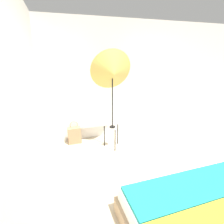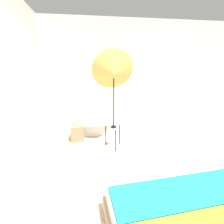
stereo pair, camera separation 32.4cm
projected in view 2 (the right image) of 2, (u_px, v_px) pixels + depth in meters
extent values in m
plane|color=tan|center=(172.00, 211.00, 2.22)|extent=(14.00, 14.00, 0.00)
cube|color=silver|center=(124.00, 81.00, 3.97)|extent=(8.00, 0.05, 2.60)
cube|color=silver|center=(28.00, 100.00, 2.39)|extent=(0.05, 8.00, 2.60)
cube|color=#197F7A|center=(188.00, 191.00, 1.99)|extent=(1.77, 0.49, 0.04)
cylinder|color=black|center=(115.00, 141.00, 3.51)|extent=(0.02, 0.02, 0.46)
cylinder|color=black|center=(106.00, 136.00, 3.72)|extent=(0.02, 0.02, 0.46)
cylinder|color=black|center=(119.00, 134.00, 3.78)|extent=(0.02, 0.02, 0.46)
cylinder|color=black|center=(114.00, 127.00, 3.60)|extent=(0.12, 0.12, 0.02)
cylinder|color=black|center=(114.00, 101.00, 3.42)|extent=(0.02, 0.02, 1.11)
cone|color=#D1B251|center=(114.00, 72.00, 3.25)|extent=(0.80, 0.47, 0.83)
cube|color=#9E7A56|center=(77.00, 134.00, 3.93)|extent=(0.28, 0.14, 0.37)
torus|color=#9E7A56|center=(77.00, 124.00, 3.85)|extent=(0.17, 0.01, 0.17)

